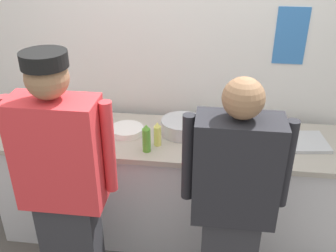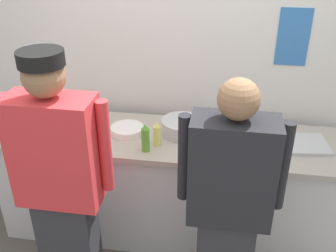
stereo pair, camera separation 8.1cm
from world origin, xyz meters
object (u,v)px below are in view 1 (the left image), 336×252
Objects in this scene: sheet_tray at (295,142)px; chefs_knife at (79,139)px; chef_near_left at (64,186)px; plate_stack_rear at (40,117)px; deli_cup at (233,148)px; mixing_bowl_steel at (182,126)px; squeeze_bottle_spare at (146,139)px; chef_center at (233,205)px; plate_stack_front at (127,130)px; squeeze_bottle_primary at (95,119)px; ramekin_green_sauce at (27,132)px; squeeze_bottle_secondary at (157,134)px; ramekin_yellow_sauce at (194,148)px; ramekin_red_sauce at (227,128)px.

sheet_tray is 1.60× the size of chefs_knife.
chefs_knife is at bearing 100.93° from chef_near_left.
deli_cup is at bearing -11.28° from plate_stack_rear.
squeeze_bottle_spare reaches higher than mixing_bowl_steel.
chef_near_left is 1.06× the size of chef_center.
mixing_bowl_steel is (-0.36, 0.76, 0.07)m from chef_center.
plate_stack_front is at bearing 74.33° from chef_near_left.
squeeze_bottle_primary reaches higher than sheet_tray.
ramekin_green_sauce is 0.39× the size of chefs_knife.
sheet_tray is 2.12× the size of squeeze_bottle_spare.
sheet_tray is 1.07m from squeeze_bottle_spare.
deli_cup is at bearing 4.71° from squeeze_bottle_spare.
plate_stack_rear is at bearing 151.11° from chef_center.
plate_stack_front reaches higher than ramekin_green_sauce.
plate_stack_front is 0.29m from squeeze_bottle_secondary.
squeeze_bottle_secondary reaches higher than deli_cup.
plate_stack_front is 1.20× the size of squeeze_bottle_spare.
chefs_knife is at bearing -33.28° from plate_stack_rear.
squeeze_bottle_primary reaches higher than ramekin_green_sauce.
sheet_tray is at bearing 12.72° from squeeze_bottle_spare.
chefs_knife is at bearing -164.77° from mixing_bowl_steel.
deli_cup is at bearing -4.58° from squeeze_bottle_secondary.
chef_center reaches higher than ramekin_green_sauce.
plate_stack_rear is 1.14m from mixing_bowl_steel.
chef_center reaches higher than mixing_bowl_steel.
squeeze_bottle_spare is (-0.06, -0.09, 0.01)m from squeeze_bottle_secondary.
ramekin_green_sauce is at bearing 176.42° from ramekin_yellow_sauce.
chef_center is at bearing -64.61° from mixing_bowl_steel.
ramekin_red_sauce is at bearing 0.45° from plate_stack_rear.
chef_center is at bearing -91.17° from deli_cup.
chefs_knife is (-0.84, 0.05, -0.02)m from ramekin_yellow_sauce.
ramekin_green_sauce is at bearing -162.43° from squeeze_bottle_primary.
chef_near_left is at bearing -79.07° from chefs_knife.
squeeze_bottle_primary is 1.00× the size of squeeze_bottle_secondary.
sheet_tray is at bearing 22.64° from deli_cup.
sheet_tray is at bearing 3.61° from ramekin_green_sauce.
ramekin_yellow_sauce is (0.26, -0.06, -0.06)m from squeeze_bottle_secondary.
plate_stack_rear reaches higher than plate_stack_front.
chef_center reaches higher than plate_stack_rear.
sheet_tray is at bearing 8.33° from squeeze_bottle_secondary.
ramekin_yellow_sauce is 0.30× the size of chefs_knife.
plate_stack_rear is 0.76× the size of mixing_bowl_steel.
mixing_bowl_steel is 1.14× the size of chefs_knife.
chef_center is at bearing -39.40° from squeeze_bottle_spare.
sheet_tray is at bearing 27.59° from chef_near_left.
squeeze_bottle_primary reaches higher than chefs_knife.
chef_center reaches higher than squeeze_bottle_primary.
chef_near_left is 0.66m from squeeze_bottle_spare.
chef_near_left reaches higher than squeeze_bottle_primary.
ramekin_red_sauce is at bearing 14.55° from chefs_knife.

